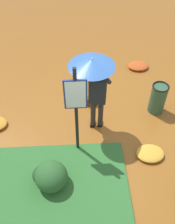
{
  "coord_description": "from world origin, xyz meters",
  "views": [
    {
      "loc": [
        0.46,
        4.36,
        5.02
      ],
      "look_at": [
        0.24,
        0.38,
        0.85
      ],
      "focal_mm": 42.58,
      "sensor_mm": 36.0,
      "label": 1
    }
  ],
  "objects_px": {
    "person_with_umbrella": "(94,77)",
    "info_sign_post": "(76,104)",
    "handbag": "(92,101)",
    "trash_bin": "(158,98)"
  },
  "relations": [
    {
      "from": "person_with_umbrella",
      "to": "info_sign_post",
      "type": "height_order",
      "value": "info_sign_post"
    },
    {
      "from": "person_with_umbrella",
      "to": "info_sign_post",
      "type": "xyz_separation_m",
      "value": [
        0.4,
        0.67,
        -0.11
      ]
    },
    {
      "from": "person_with_umbrella",
      "to": "trash_bin",
      "type": "xyz_separation_m",
      "value": [
        -1.66,
        -0.46,
        -1.13
      ]
    },
    {
      "from": "person_with_umbrella",
      "to": "handbag",
      "type": "height_order",
      "value": "person_with_umbrella"
    },
    {
      "from": "info_sign_post",
      "to": "trash_bin",
      "type": "xyz_separation_m",
      "value": [
        -2.07,
        -1.13,
        -1.03
      ]
    },
    {
      "from": "info_sign_post",
      "to": "handbag",
      "type": "relative_size",
      "value": 6.22
    },
    {
      "from": "person_with_umbrella",
      "to": "trash_bin",
      "type": "relative_size",
      "value": 2.45
    },
    {
      "from": "trash_bin",
      "to": "info_sign_post",
      "type": "bearing_deg",
      "value": 28.71
    },
    {
      "from": "person_with_umbrella",
      "to": "info_sign_post",
      "type": "bearing_deg",
      "value": 58.89
    },
    {
      "from": "handbag",
      "to": "trash_bin",
      "type": "relative_size",
      "value": 0.44
    }
  ]
}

